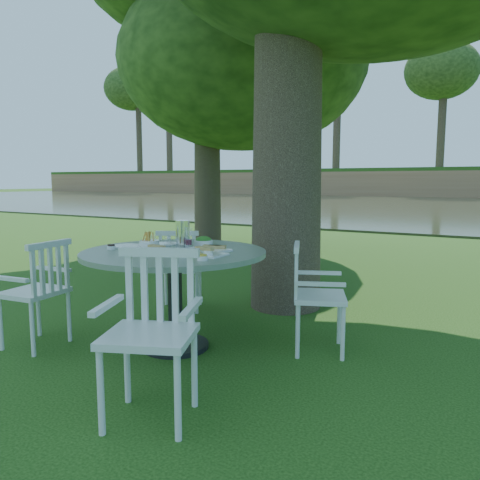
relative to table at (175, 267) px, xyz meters
The scene contains 8 objects.
ground 0.95m from the table, 75.69° to the left, with size 140.00×140.00×0.00m, color #163B0C.
table is the anchor object (origin of this frame).
chair_ne 1.14m from the table, 27.29° to the left, with size 0.57×0.58×0.90m.
chair_nw 1.14m from the table, 125.84° to the left, with size 0.60×0.59×0.89m.
chair_sw 1.14m from the table, 150.55° to the right, with size 0.48×0.51×0.92m.
chair_se 1.12m from the table, 58.15° to the right, with size 0.65×0.63×1.00m.
tableware 0.21m from the table, 119.21° to the left, with size 1.15×0.76×0.24m.
river 23.63m from the table, 89.62° to the left, with size 100.00×28.00×0.12m, color #2F331E.
Camera 1 is at (2.26, -3.68, 1.42)m, focal length 35.00 mm.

